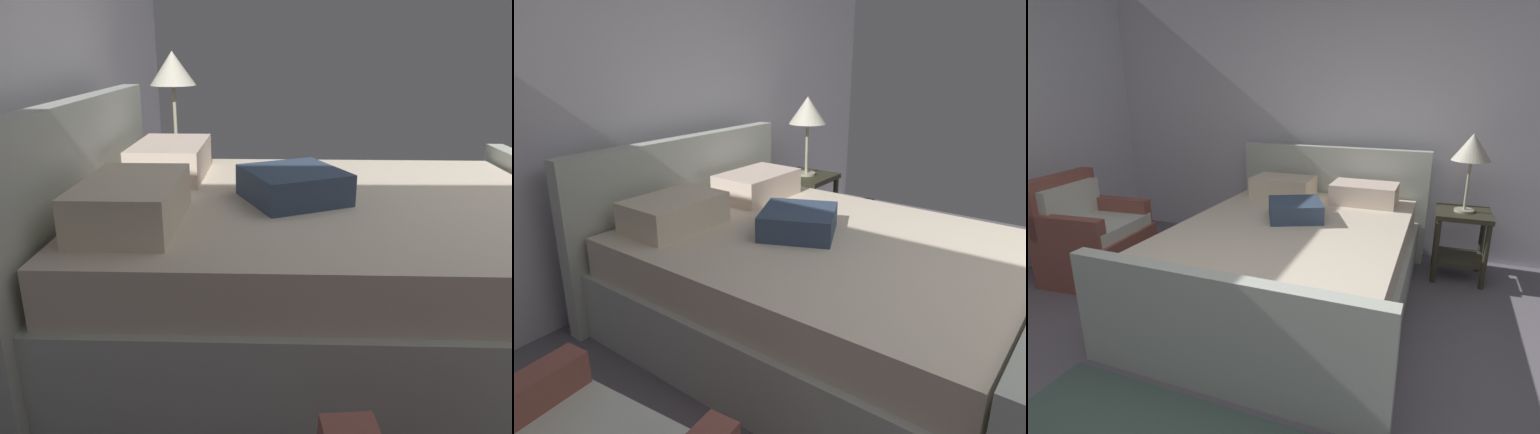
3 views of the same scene
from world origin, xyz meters
The scene contains 4 objects.
wall_back centered at (0.00, 2.75, 1.36)m, with size 5.40×0.12×2.71m, color silver.
bed centered at (-0.13, 1.41, 0.34)m, with size 1.87×2.39×1.06m.
nightstand_right centered at (1.10, 2.26, 0.40)m, with size 0.44×0.44×0.60m.
table_lamp_right centered at (1.10, 2.26, 1.13)m, with size 0.31×0.31×0.65m.
Camera 2 is at (-2.29, 0.17, 1.58)m, focal length 33.44 mm.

